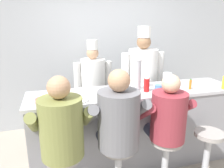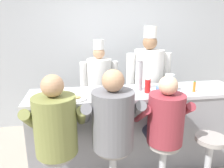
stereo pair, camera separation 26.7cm
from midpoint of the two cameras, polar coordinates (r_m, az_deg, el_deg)
wall_back at (r=4.15m, az=2.89°, el=8.26°), size 10.00×0.06×2.70m
diner_counter at (r=3.02m, az=8.89°, el=-11.37°), size 2.75×0.65×1.04m
ketchup_bottle_red at (r=2.76m, az=12.06°, el=-0.16°), size 0.07×0.07×0.23m
hot_sauce_bottle_orange at (r=2.98m, az=23.13°, el=-0.69°), size 0.03×0.03×0.14m
water_pitcher_clear at (r=2.89m, az=17.39°, el=0.29°), size 0.14×0.12×0.22m
breakfast_plate at (r=2.49m, az=-6.36°, el=-3.83°), size 0.24×0.24×0.05m
cereal_bowl at (r=2.53m, az=-14.85°, el=-3.69°), size 0.16×0.16×0.05m
coffee_mug_blue at (r=2.79m, az=15.17°, el=-1.50°), size 0.14×0.10×0.09m
cup_stack_steel at (r=2.82m, az=9.75°, el=2.23°), size 0.10×0.10×0.39m
diner_seated_olive at (r=2.23m, az=-11.07°, el=-11.28°), size 0.63×0.62×1.44m
diner_seated_grey at (r=2.28m, az=3.51°, el=-10.07°), size 0.65×0.64×1.47m
diner_seated_maroon at (r=2.47m, az=16.57°, el=-9.60°), size 0.58×0.57×1.38m
empty_stool_round at (r=2.93m, az=26.58°, el=-16.01°), size 0.35×0.35×0.64m
cook_in_whites_near at (r=3.68m, az=-1.25°, el=0.05°), size 0.64×0.41×1.63m
cook_in_whites_far at (r=3.54m, az=11.59°, el=1.07°), size 0.72×0.46×1.84m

